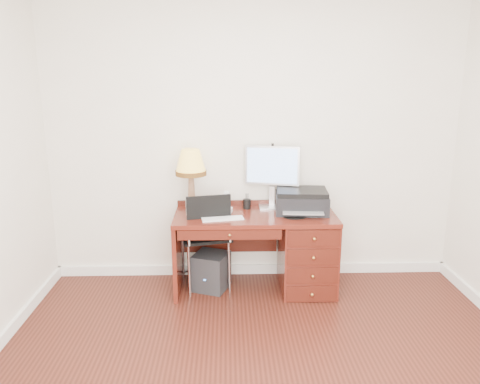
{
  "coord_description": "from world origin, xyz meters",
  "views": [
    {
      "loc": [
        -0.26,
        -2.77,
        2.03
      ],
      "look_at": [
        -0.15,
        1.2,
        1.02
      ],
      "focal_mm": 35.0,
      "sensor_mm": 36.0,
      "label": 1
    }
  ],
  "objects_px": {
    "leg_lamp": "(191,166)",
    "chair": "(204,231)",
    "printer": "(302,201)",
    "phone": "(227,206)",
    "equipment_box": "(211,271)",
    "monitor": "(271,169)",
    "desk": "(288,247)"
  },
  "relations": [
    {
      "from": "leg_lamp",
      "to": "chair",
      "type": "bearing_deg",
      "value": -35.6
    },
    {
      "from": "printer",
      "to": "leg_lamp",
      "type": "relative_size",
      "value": 0.87
    },
    {
      "from": "printer",
      "to": "chair",
      "type": "distance_m",
      "value": 0.96
    },
    {
      "from": "phone",
      "to": "equipment_box",
      "type": "bearing_deg",
      "value": -151.31
    },
    {
      "from": "monitor",
      "to": "printer",
      "type": "xyz_separation_m",
      "value": [
        0.27,
        -0.17,
        -0.27
      ]
    },
    {
      "from": "desk",
      "to": "phone",
      "type": "height_order",
      "value": "phone"
    },
    {
      "from": "chair",
      "to": "phone",
      "type": "bearing_deg",
      "value": -4.6
    },
    {
      "from": "printer",
      "to": "equipment_box",
      "type": "xyz_separation_m",
      "value": [
        -0.86,
        -0.06,
        -0.68
      ]
    },
    {
      "from": "desk",
      "to": "monitor",
      "type": "bearing_deg",
      "value": 123.54
    },
    {
      "from": "monitor",
      "to": "equipment_box",
      "type": "xyz_separation_m",
      "value": [
        -0.59,
        -0.23,
        -0.95
      ]
    },
    {
      "from": "leg_lamp",
      "to": "chair",
      "type": "relative_size",
      "value": 0.62
    },
    {
      "from": "leg_lamp",
      "to": "equipment_box",
      "type": "distance_m",
      "value": 1.03
    },
    {
      "from": "phone",
      "to": "chair",
      "type": "bearing_deg",
      "value": -160.94
    },
    {
      "from": "phone",
      "to": "chair",
      "type": "xyz_separation_m",
      "value": [
        -0.21,
        -0.03,
        -0.23
      ]
    },
    {
      "from": "chair",
      "to": "equipment_box",
      "type": "height_order",
      "value": "chair"
    },
    {
      "from": "leg_lamp",
      "to": "chair",
      "type": "distance_m",
      "value": 0.62
    },
    {
      "from": "leg_lamp",
      "to": "phone",
      "type": "bearing_deg",
      "value": -9.14
    },
    {
      "from": "phone",
      "to": "monitor",
      "type": "bearing_deg",
      "value": 32.38
    },
    {
      "from": "desk",
      "to": "printer",
      "type": "bearing_deg",
      "value": 26.02
    },
    {
      "from": "desk",
      "to": "leg_lamp",
      "type": "bearing_deg",
      "value": 173.28
    },
    {
      "from": "leg_lamp",
      "to": "phone",
      "type": "xyz_separation_m",
      "value": [
        0.33,
        -0.05,
        -0.37
      ]
    },
    {
      "from": "desk",
      "to": "printer",
      "type": "height_order",
      "value": "printer"
    },
    {
      "from": "printer",
      "to": "equipment_box",
      "type": "distance_m",
      "value": 1.1
    },
    {
      "from": "leg_lamp",
      "to": "equipment_box",
      "type": "bearing_deg",
      "value": -30.7
    },
    {
      "from": "printer",
      "to": "equipment_box",
      "type": "relative_size",
      "value": 1.46
    },
    {
      "from": "leg_lamp",
      "to": "printer",
      "type": "bearing_deg",
      "value": -2.7
    },
    {
      "from": "monitor",
      "to": "desk",
      "type": "bearing_deg",
      "value": -43.43
    },
    {
      "from": "phone",
      "to": "equipment_box",
      "type": "xyz_separation_m",
      "value": [
        -0.16,
        -0.05,
        -0.63
      ]
    },
    {
      "from": "monitor",
      "to": "phone",
      "type": "distance_m",
      "value": 0.57
    },
    {
      "from": "phone",
      "to": "desk",
      "type": "bearing_deg",
      "value": 5.06
    },
    {
      "from": "monitor",
      "to": "printer",
      "type": "distance_m",
      "value": 0.42
    },
    {
      "from": "monitor",
      "to": "leg_lamp",
      "type": "distance_m",
      "value": 0.78
    }
  ]
}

